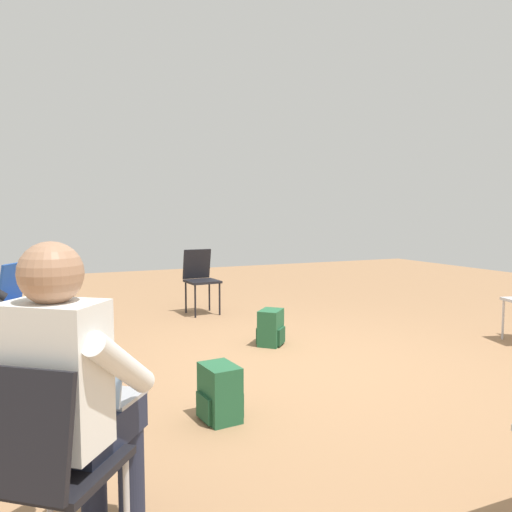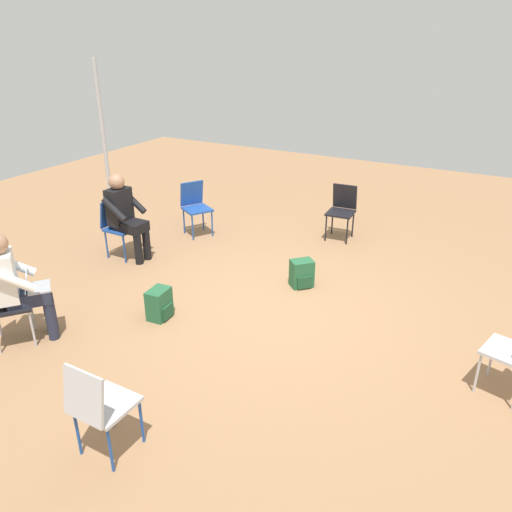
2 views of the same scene
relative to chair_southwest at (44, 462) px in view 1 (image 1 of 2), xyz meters
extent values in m
plane|color=#99704C|center=(2.05, 1.99, -0.50)|extent=(15.51, 15.51, 0.00)
cube|color=black|center=(0.05, 0.06, -0.06)|extent=(0.56, 0.56, 0.03)
cylinder|color=#B7B7BC|center=(0.02, 0.30, -0.29)|extent=(0.02, 0.02, 0.42)
cylinder|color=#B7B7BC|center=(0.28, 0.08, -0.29)|extent=(0.02, 0.02, 0.42)
cube|color=black|center=(-0.07, -0.09, 0.15)|extent=(0.36, 0.31, 0.40)
cylinder|color=#B7B7BC|center=(4.51, 1.87, -0.29)|extent=(0.02, 0.02, 0.42)
cube|color=black|center=(2.04, 4.44, -0.06)|extent=(0.43, 0.43, 0.03)
cylinder|color=black|center=(2.22, 4.28, -0.29)|extent=(0.02, 0.02, 0.42)
cylinder|color=black|center=(1.88, 4.26, -0.29)|extent=(0.02, 0.02, 0.42)
cylinder|color=black|center=(2.19, 4.62, -0.29)|extent=(0.02, 0.02, 0.42)
cylinder|color=black|center=(1.85, 4.60, -0.29)|extent=(0.02, 0.02, 0.42)
cube|color=black|center=(2.02, 4.63, 0.15)|extent=(0.39, 0.12, 0.40)
cube|color=#1E4799|center=(-0.02, 3.51, -0.06)|extent=(0.55, 0.55, 0.03)
cylinder|color=#1E4799|center=(0.21, 3.57, -0.29)|extent=(0.02, 0.02, 0.42)
cylinder|color=#1E4799|center=(0.04, 3.27, -0.29)|extent=(0.02, 0.02, 0.42)
cylinder|color=#1E4799|center=(-0.08, 3.74, -0.29)|extent=(0.02, 0.02, 0.42)
cylinder|color=#1E4799|center=(-0.26, 3.45, -0.29)|extent=(0.02, 0.02, 0.42)
cube|color=#1E4799|center=(-0.19, 3.60, 0.15)|extent=(0.27, 0.37, 0.40)
cylinder|color=#23283D|center=(0.20, 0.39, -0.27)|extent=(0.11, 0.11, 0.45)
cylinder|color=#23283D|center=(0.34, 0.28, -0.27)|extent=(0.11, 0.11, 0.45)
cube|color=#23283D|center=(0.16, 0.21, 0.01)|extent=(0.50, 0.52, 0.14)
cube|color=silver|center=(0.05, 0.06, 0.27)|extent=(0.40, 0.38, 0.52)
sphere|color=#A87A5B|center=(0.05, 0.06, 0.63)|extent=(0.22, 0.22, 0.22)
cylinder|color=silver|center=(-0.05, 0.26, 0.30)|extent=(0.32, 0.37, 0.31)
cylinder|color=silver|center=(0.26, 0.01, 0.30)|extent=(0.32, 0.37, 0.31)
cube|color=#9EA0A5|center=(0.23, 0.29, 0.09)|extent=(0.37, 0.36, 0.02)
cube|color=#B2D1F2|center=(0.16, 0.21, 0.20)|extent=(0.27, 0.23, 0.20)
cylinder|color=black|center=(-0.12, 2.37, -0.27)|extent=(0.11, 0.11, 0.45)
cylinder|color=black|center=(-0.12, 2.19, -0.27)|extent=(0.11, 0.11, 0.45)
cube|color=#235B38|center=(2.17, 2.68, -0.32)|extent=(0.34, 0.34, 0.36)
cube|color=#1C492C|center=(2.17, 2.68, -0.40)|extent=(0.32, 0.31, 0.16)
cube|color=#235B38|center=(1.07, 1.17, -0.32)|extent=(0.22, 0.30, 0.36)
cube|color=#1C492C|center=(1.07, 1.17, -0.40)|extent=(0.27, 0.22, 0.16)
camera|label=1|loc=(-0.02, -1.77, 0.84)|focal=35.00mm
camera|label=2|loc=(4.44, -2.64, 2.53)|focal=35.00mm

